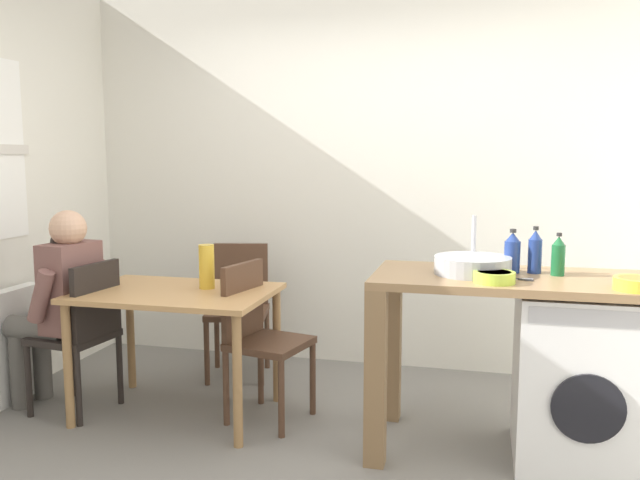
{
  "coord_description": "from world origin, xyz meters",
  "views": [
    {
      "loc": [
        0.77,
        -2.84,
        1.51
      ],
      "look_at": [
        -0.06,
        0.45,
        1.07
      ],
      "focal_mm": 36.28,
      "sensor_mm": 36.0,
      "label": 1
    }
  ],
  "objects": [
    {
      "name": "mixing_bowl",
      "position": [
        0.84,
        0.24,
        0.95
      ],
      "size": [
        0.19,
        0.19,
        0.05
      ],
      "color": "#A8C63D",
      "rests_on": "kitchen_counter"
    },
    {
      "name": "scissors",
      "position": [
        0.95,
        0.34,
        0.92
      ],
      "size": [
        0.15,
        0.06,
        0.01
      ],
      "color": "#B2B2B7",
      "rests_on": "kitchen_counter"
    },
    {
      "name": "chair_spare_by_wall",
      "position": [
        -0.84,
        1.27,
        0.51
      ],
      "size": [
        0.48,
        0.48,
        0.9
      ],
      "rotation": [
        0.0,
        0.0,
        3.36
      ],
      "color": "#4C3323",
      "rests_on": "ground_plane"
    },
    {
      "name": "bottle_tall_green",
      "position": [
        0.93,
        0.54,
        1.02
      ],
      "size": [
        0.08,
        0.08,
        0.22
      ],
      "color": "navy",
      "rests_on": "kitchen_counter"
    },
    {
      "name": "bottle_clear_small",
      "position": [
        1.14,
        0.51,
        1.02
      ],
      "size": [
        0.07,
        0.07,
        0.21
      ],
      "color": "#19592D",
      "rests_on": "kitchen_counter"
    },
    {
      "name": "vase",
      "position": [
        -0.78,
        0.6,
        0.87
      ],
      "size": [
        0.09,
        0.09,
        0.26
      ],
      "primitive_type": "cylinder",
      "color": "gold",
      "rests_on": "dining_table"
    },
    {
      "name": "colander",
      "position": [
        1.45,
        0.22,
        0.95
      ],
      "size": [
        0.2,
        0.2,
        0.06
      ],
      "color": "gold",
      "rests_on": "kitchen_counter"
    },
    {
      "name": "washing_machine",
      "position": [
        1.26,
        0.44,
        0.43
      ],
      "size": [
        0.6,
        0.61,
        0.86
      ],
      "color": "white",
      "rests_on": "ground_plane"
    },
    {
      "name": "chair_person_seat",
      "position": [
        -1.47,
        0.39,
        0.51
      ],
      "size": [
        0.45,
        0.45,
        0.9
      ],
      "rotation": [
        0.0,
        0.0,
        1.45
      ],
      "color": "black",
      "rests_on": "ground_plane"
    },
    {
      "name": "kitchen_counter",
      "position": [
        0.78,
        0.44,
        0.76
      ],
      "size": [
        1.5,
        0.68,
        0.92
      ],
      "color": "olive",
      "rests_on": "ground_plane"
    },
    {
      "name": "chair_opposite",
      "position": [
        -0.45,
        0.57,
        0.51
      ],
      "size": [
        0.48,
        0.48,
        0.9
      ],
      "rotation": [
        0.0,
        0.0,
        -1.8
      ],
      "color": "#4C3323",
      "rests_on": "ground_plane"
    },
    {
      "name": "bottle_squat_brown",
      "position": [
        1.04,
        0.55,
        1.03
      ],
      "size": [
        0.07,
        0.07,
        0.24
      ],
      "color": "navy",
      "rests_on": "kitchen_counter"
    },
    {
      "name": "wall_back",
      "position": [
        0.0,
        1.75,
        1.35
      ],
      "size": [
        4.6,
        0.1,
        2.7
      ],
      "primitive_type": "cube",
      "color": "silver",
      "rests_on": "ground_plane"
    },
    {
      "name": "sink_basin",
      "position": [
        0.73,
        0.44,
        0.97
      ],
      "size": [
        0.38,
        0.38,
        0.09
      ],
      "primitive_type": "cylinder",
      "color": "#9EA0A5",
      "rests_on": "kitchen_counter"
    },
    {
      "name": "tap",
      "position": [
        0.73,
        0.62,
        1.06
      ],
      "size": [
        0.02,
        0.02,
        0.28
      ],
      "primitive_type": "cylinder",
      "color": "#B2B2B7",
      "rests_on": "kitchen_counter"
    },
    {
      "name": "ground_plane",
      "position": [
        0.0,
        0.0,
        0.0
      ],
      "size": [
        5.46,
        5.46,
        0.0
      ],
      "primitive_type": "plane",
      "color": "slate"
    },
    {
      "name": "dining_table",
      "position": [
        -0.93,
        0.5,
        0.64
      ],
      "size": [
        1.1,
        0.76,
        0.74
      ],
      "color": "tan",
      "rests_on": "ground_plane"
    },
    {
      "name": "seated_person",
      "position": [
        -1.63,
        0.41,
        0.67
      ],
      "size": [
        0.52,
        0.53,
        1.2
      ],
      "rotation": [
        0.0,
        0.0,
        1.45
      ],
      "color": "#595651",
      "rests_on": "ground_plane"
    }
  ]
}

